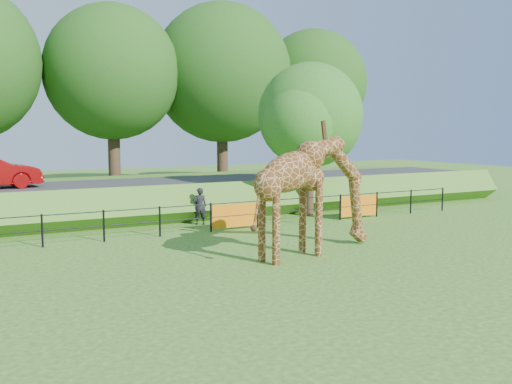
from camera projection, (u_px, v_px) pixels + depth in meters
ground at (270, 292)px, 13.51m from camera, size 90.00×90.00×0.00m
giraffe at (314, 195)px, 17.51m from camera, size 5.18×2.17×3.64m
perimeter_fence at (160, 221)px, 20.46m from camera, size 28.07×0.10×1.10m
embankment at (108, 197)px, 27.01m from camera, size 40.00×9.00×1.30m
road at (116, 185)px, 25.62m from camera, size 40.00×5.00×0.12m
visitor at (200, 206)px, 23.03m from camera, size 0.63×0.50×1.51m
tree_east at (312, 119)px, 25.06m from camera, size 5.40×4.71×6.76m
bg_tree_line at (110, 71)px, 32.88m from camera, size 37.30×8.80×11.82m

